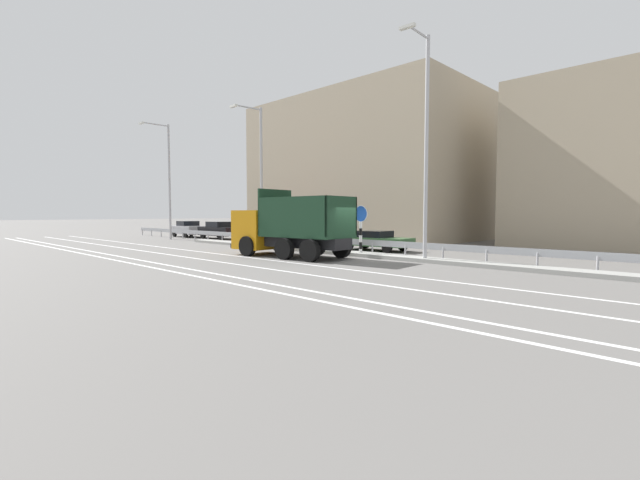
{
  "coord_description": "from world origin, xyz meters",
  "views": [
    {
      "loc": [
        13.09,
        -15.64,
        2.22
      ],
      "look_at": [
        -2.5,
        0.36,
        0.83
      ],
      "focal_mm": 24.0,
      "sensor_mm": 36.0,
      "label": 1
    }
  ],
  "objects_px": {
    "street_lamp_2": "(425,139)",
    "parked_car_2": "(262,232)",
    "median_road_sign": "(361,228)",
    "parked_car_4": "(375,240)",
    "street_lamp_0": "(167,176)",
    "parked_car_0": "(188,229)",
    "street_lamp_1": "(259,170)",
    "parked_car_3": "(304,234)",
    "dump_truck": "(280,232)",
    "parked_car_1": "(220,230)"
  },
  "relations": [
    {
      "from": "street_lamp_2",
      "to": "parked_car_2",
      "type": "distance_m",
      "value": 17.15
    },
    {
      "from": "median_road_sign",
      "to": "parked_car_4",
      "type": "bearing_deg",
      "value": 114.45
    },
    {
      "from": "street_lamp_0",
      "to": "parked_car_4",
      "type": "distance_m",
      "value": 20.22
    },
    {
      "from": "street_lamp_2",
      "to": "parked_car_2",
      "type": "relative_size",
      "value": 2.24
    },
    {
      "from": "parked_car_0",
      "to": "parked_car_4",
      "type": "relative_size",
      "value": 0.91
    },
    {
      "from": "street_lamp_0",
      "to": "street_lamp_1",
      "type": "xyz_separation_m",
      "value": [
        12.29,
        0.29,
        -0.36
      ]
    },
    {
      "from": "street_lamp_1",
      "to": "parked_car_3",
      "type": "relative_size",
      "value": 2.29
    },
    {
      "from": "median_road_sign",
      "to": "street_lamp_0",
      "type": "distance_m",
      "value": 21.16
    },
    {
      "from": "street_lamp_1",
      "to": "parked_car_4",
      "type": "height_order",
      "value": "street_lamp_1"
    },
    {
      "from": "street_lamp_0",
      "to": "street_lamp_1",
      "type": "bearing_deg",
      "value": 1.33
    },
    {
      "from": "median_road_sign",
      "to": "parked_car_3",
      "type": "relative_size",
      "value": 0.66
    },
    {
      "from": "dump_truck",
      "to": "median_road_sign",
      "type": "height_order",
      "value": "dump_truck"
    },
    {
      "from": "street_lamp_0",
      "to": "street_lamp_2",
      "type": "height_order",
      "value": "street_lamp_2"
    },
    {
      "from": "street_lamp_0",
      "to": "street_lamp_2",
      "type": "distance_m",
      "value": 24.61
    },
    {
      "from": "street_lamp_2",
      "to": "parked_car_4",
      "type": "height_order",
      "value": "street_lamp_2"
    },
    {
      "from": "street_lamp_1",
      "to": "parked_car_3",
      "type": "xyz_separation_m",
      "value": [
        1.44,
        2.67,
        -4.24
      ]
    },
    {
      "from": "street_lamp_1",
      "to": "street_lamp_2",
      "type": "xyz_separation_m",
      "value": [
        12.32,
        -0.19,
        0.51
      ]
    },
    {
      "from": "parked_car_4",
      "to": "parked_car_3",
      "type": "bearing_deg",
      "value": -88.01
    },
    {
      "from": "parked_car_3",
      "to": "parked_car_4",
      "type": "bearing_deg",
      "value": 97.35
    },
    {
      "from": "parked_car_3",
      "to": "street_lamp_0",
      "type": "bearing_deg",
      "value": -75.84
    },
    {
      "from": "median_road_sign",
      "to": "street_lamp_0",
      "type": "xyz_separation_m",
      "value": [
        -20.79,
        -0.29,
        3.95
      ]
    },
    {
      "from": "dump_truck",
      "to": "parked_car_3",
      "type": "bearing_deg",
      "value": 30.85
    },
    {
      "from": "dump_truck",
      "to": "street_lamp_1",
      "type": "xyz_separation_m",
      "value": [
        -5.39,
        2.84,
        3.78
      ]
    },
    {
      "from": "parked_car_2",
      "to": "parked_car_1",
      "type": "bearing_deg",
      "value": -90.77
    },
    {
      "from": "dump_truck",
      "to": "street_lamp_0",
      "type": "distance_m",
      "value": 18.34
    },
    {
      "from": "median_road_sign",
      "to": "parked_car_0",
      "type": "distance_m",
      "value": 23.22
    },
    {
      "from": "street_lamp_0",
      "to": "parked_car_3",
      "type": "height_order",
      "value": "street_lamp_0"
    },
    {
      "from": "street_lamp_2",
      "to": "parked_car_1",
      "type": "height_order",
      "value": "street_lamp_2"
    },
    {
      "from": "street_lamp_1",
      "to": "parked_car_2",
      "type": "relative_size",
      "value": 2.02
    },
    {
      "from": "parked_car_1",
      "to": "parked_car_2",
      "type": "bearing_deg",
      "value": 87.42
    },
    {
      "from": "street_lamp_0",
      "to": "parked_car_4",
      "type": "bearing_deg",
      "value": 10.22
    },
    {
      "from": "dump_truck",
      "to": "median_road_sign",
      "type": "relative_size",
      "value": 2.61
    },
    {
      "from": "parked_car_0",
      "to": "parked_car_2",
      "type": "xyz_separation_m",
      "value": [
        10.75,
        0.38,
        -0.01
      ]
    },
    {
      "from": "dump_truck",
      "to": "parked_car_2",
      "type": "height_order",
      "value": "dump_truck"
    },
    {
      "from": "parked_car_0",
      "to": "parked_car_3",
      "type": "relative_size",
      "value": 1.02
    },
    {
      "from": "dump_truck",
      "to": "street_lamp_1",
      "type": "height_order",
      "value": "street_lamp_1"
    },
    {
      "from": "parked_car_1",
      "to": "parked_car_2",
      "type": "xyz_separation_m",
      "value": [
        6.13,
        -0.07,
        -0.0
      ]
    },
    {
      "from": "dump_truck",
      "to": "median_road_sign",
      "type": "distance_m",
      "value": 4.22
    },
    {
      "from": "dump_truck",
      "to": "parked_car_3",
      "type": "distance_m",
      "value": 6.8
    },
    {
      "from": "median_road_sign",
      "to": "parked_car_2",
      "type": "bearing_deg",
      "value": 165.5
    },
    {
      "from": "street_lamp_1",
      "to": "median_road_sign",
      "type": "bearing_deg",
      "value": 0.05
    },
    {
      "from": "street_lamp_2",
      "to": "street_lamp_0",
      "type": "bearing_deg",
      "value": -179.77
    },
    {
      "from": "parked_car_1",
      "to": "street_lamp_0",
      "type": "bearing_deg",
      "value": -35.71
    },
    {
      "from": "parked_car_1",
      "to": "median_road_sign",
      "type": "bearing_deg",
      "value": 78.04
    },
    {
      "from": "street_lamp_1",
      "to": "street_lamp_2",
      "type": "height_order",
      "value": "street_lamp_2"
    },
    {
      "from": "street_lamp_0",
      "to": "parked_car_0",
      "type": "relative_size",
      "value": 2.41
    },
    {
      "from": "street_lamp_2",
      "to": "parked_car_1",
      "type": "distance_m",
      "value": 23.01
    },
    {
      "from": "parked_car_2",
      "to": "parked_car_4",
      "type": "xyz_separation_m",
      "value": [
        10.84,
        0.01,
        -0.13
      ]
    },
    {
      "from": "dump_truck",
      "to": "parked_car_4",
      "type": "xyz_separation_m",
      "value": [
        1.65,
        6.04,
        -0.62
      ]
    },
    {
      "from": "street_lamp_1",
      "to": "street_lamp_2",
      "type": "bearing_deg",
      "value": -0.87
    }
  ]
}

